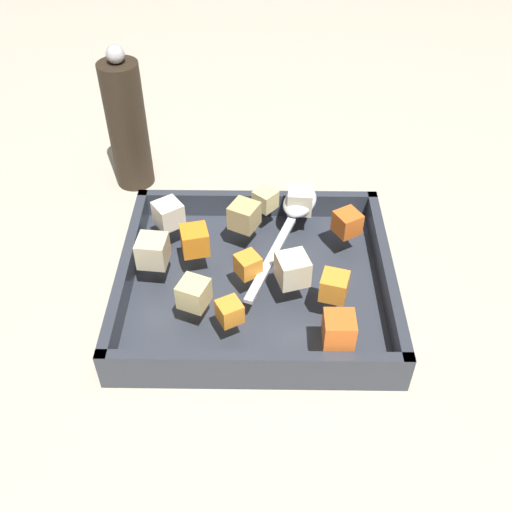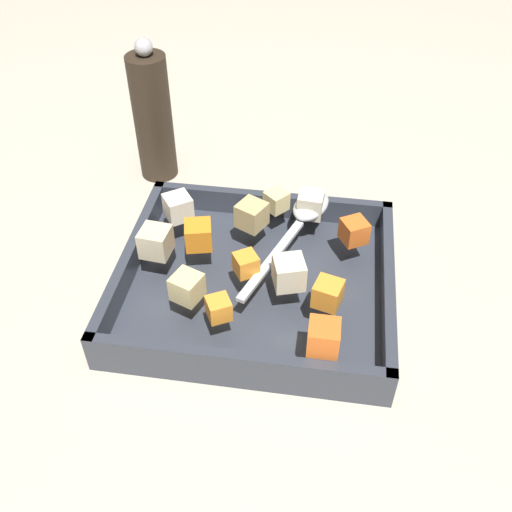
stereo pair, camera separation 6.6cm
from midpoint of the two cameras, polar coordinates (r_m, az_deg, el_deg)
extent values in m
plane|color=#BCB29E|center=(0.70, 1.53, -3.20)|extent=(4.00, 4.00, 0.00)
cube|color=#333842|center=(0.69, 2.72, -3.23)|extent=(0.31, 0.28, 0.01)
cube|color=#333842|center=(0.59, 1.31, -10.74)|extent=(0.31, 0.01, 0.03)
cube|color=#333842|center=(0.78, 3.89, 4.98)|extent=(0.31, 0.01, 0.03)
cube|color=#333842|center=(0.70, -9.55, -0.50)|extent=(0.01, 0.28, 0.03)
cube|color=#333842|center=(0.68, 15.44, -3.04)|extent=(0.01, 0.28, 0.03)
cube|color=orange|center=(0.58, 9.91, -7.97)|extent=(0.03, 0.03, 0.03)
cube|color=orange|center=(0.60, -0.53, -5.29)|extent=(0.03, 0.03, 0.02)
cube|color=orange|center=(0.62, 10.07, -3.77)|extent=(0.03, 0.03, 0.03)
cube|color=orange|center=(0.68, -2.90, 1.94)|extent=(0.04, 0.04, 0.03)
cube|color=orange|center=(0.70, 12.24, 2.29)|extent=(0.04, 0.04, 0.03)
cube|color=orange|center=(0.64, 1.92, -0.92)|extent=(0.03, 0.03, 0.02)
cube|color=#E0CC89|center=(0.62, -3.74, -3.19)|extent=(0.04, 0.04, 0.03)
cube|color=tan|center=(0.70, 2.14, 3.93)|extent=(0.04, 0.04, 0.03)
cube|color=#E0CC89|center=(0.73, 4.58, 5.30)|extent=(0.03, 0.03, 0.02)
cube|color=beige|center=(0.67, -7.03, 1.28)|extent=(0.04, 0.04, 0.03)
cube|color=beige|center=(0.63, 6.22, -1.77)|extent=(0.04, 0.04, 0.03)
cube|color=beige|center=(0.73, 7.94, 4.94)|extent=(0.03, 0.03, 0.03)
cube|color=silver|center=(0.72, -5.04, 4.68)|extent=(0.04, 0.04, 0.03)
ellipsoid|color=silver|center=(0.73, 7.96, 4.80)|extent=(0.06, 0.07, 0.02)
cube|color=silver|center=(0.66, 4.38, -0.60)|extent=(0.06, 0.14, 0.01)
cylinder|color=#2D2319|center=(0.85, -7.81, 13.09)|extent=(0.05, 0.05, 0.18)
sphere|color=#B7B7BC|center=(0.80, -8.52, 19.49)|extent=(0.02, 0.02, 0.02)
camera|label=1|loc=(0.03, -87.13, 2.62)|focal=40.94mm
camera|label=2|loc=(0.03, 92.87, -2.62)|focal=40.94mm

